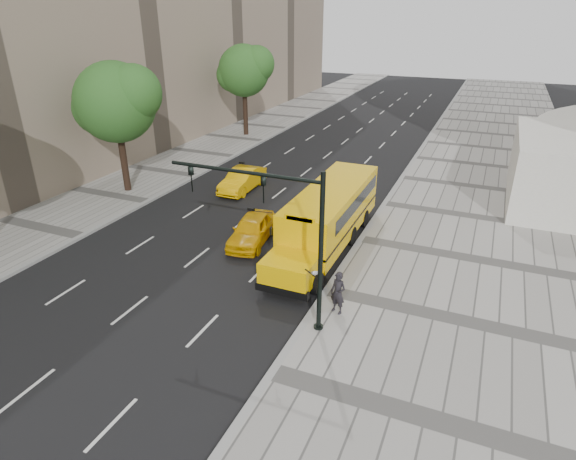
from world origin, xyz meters
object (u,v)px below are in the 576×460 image
at_px(tree_c, 245,70).
at_px(taxi_near, 252,230).
at_px(school_bus, 330,212).
at_px(tree_b, 116,102).
at_px(traffic_signal, 284,228).
at_px(taxi_far, 242,180).
at_px(pedestrian, 338,293).

height_order(tree_c, taxi_near, tree_c).
bearing_deg(school_bus, tree_c, 127.77).
distance_m(tree_b, taxi_near, 12.84).
xyz_separation_m(tree_c, school_bus, (14.91, -19.25, -4.34)).
relative_size(taxi_near, traffic_signal, 0.67).
xyz_separation_m(taxi_far, pedestrian, (10.44, -11.53, 0.30)).
bearing_deg(traffic_signal, pedestrian, 36.70).
distance_m(tree_c, school_bus, 24.73).
height_order(tree_b, school_bus, tree_b).
relative_size(tree_c, school_bus, 0.73).
relative_size(tree_b, pedestrian, 4.69).
bearing_deg(taxi_far, pedestrian, -48.74).
height_order(tree_b, taxi_far, tree_b).
distance_m(school_bus, taxi_near, 4.17).
bearing_deg(tree_c, traffic_signal, -59.62).
distance_m(tree_c, taxi_near, 24.14).
bearing_deg(tree_b, school_bus, -8.13).
xyz_separation_m(tree_b, traffic_signal, (15.60, -9.50, -1.89)).
height_order(school_bus, pedestrian, school_bus).
distance_m(taxi_near, traffic_signal, 8.11).
xyz_separation_m(tree_c, taxi_far, (6.90, -13.80, -5.36)).
bearing_deg(school_bus, pedestrian, -68.21).
distance_m(pedestrian, traffic_signal, 3.73).
bearing_deg(pedestrian, traffic_signal, -125.82).
bearing_deg(pedestrian, tree_c, 141.88).
bearing_deg(taxi_far, tree_c, 115.64).
relative_size(tree_b, taxi_far, 1.87).
xyz_separation_m(tree_b, tree_c, (-0.01, 17.12, 0.12)).
bearing_deg(taxi_far, taxi_near, -59.36).
height_order(tree_b, traffic_signal, tree_b).
relative_size(tree_b, taxi_near, 1.96).
relative_size(taxi_far, traffic_signal, 0.71).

